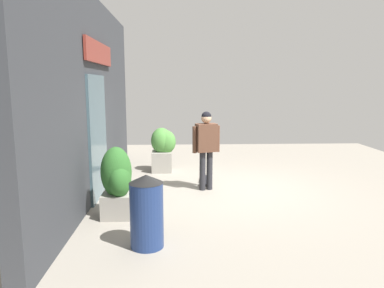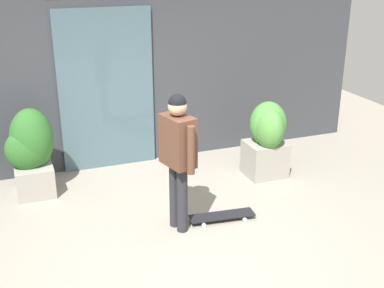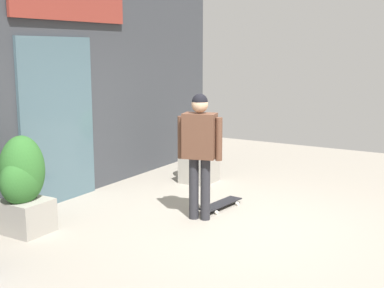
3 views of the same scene
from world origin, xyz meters
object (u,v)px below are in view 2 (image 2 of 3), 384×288
object	(u,v)px
skateboarder	(178,149)
planter_box_right	(31,151)
skateboard	(222,216)
planter_box_left	(267,136)

from	to	relation	value
skateboarder	planter_box_right	xyz separation A→B (m)	(-1.56, 1.63, -0.42)
skateboard	planter_box_left	xyz separation A→B (m)	(1.17, 1.01, 0.56)
planter_box_left	planter_box_right	bearing A→B (deg)	169.06
skateboarder	skateboard	world-z (taller)	skateboarder
skateboard	planter_box_left	world-z (taller)	planter_box_left
planter_box_left	planter_box_right	xyz separation A→B (m)	(-3.30, 0.64, -0.01)
planter_box_left	planter_box_right	world-z (taller)	planter_box_right
skateboard	planter_box_left	bearing A→B (deg)	47.08
skateboarder	planter_box_left	xyz separation A→B (m)	(1.74, 0.99, -0.41)
planter_box_right	skateboard	bearing A→B (deg)	-37.77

